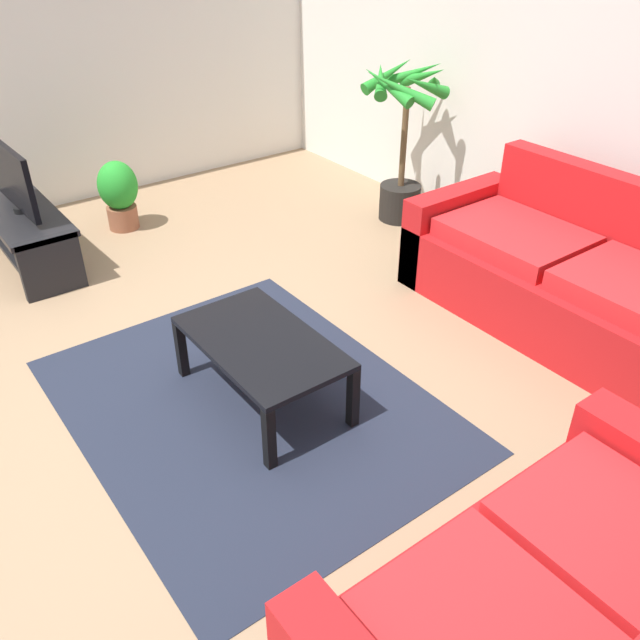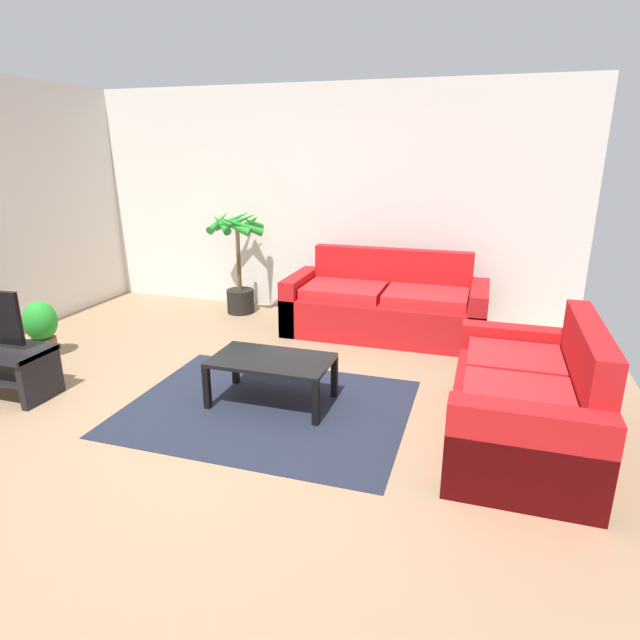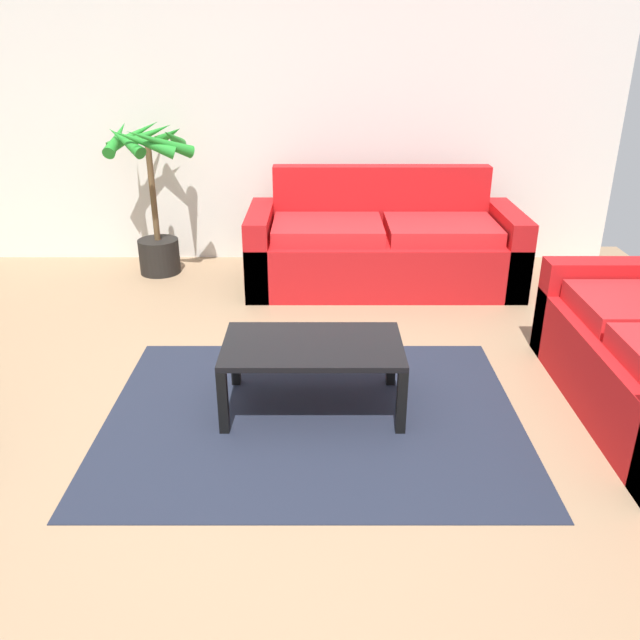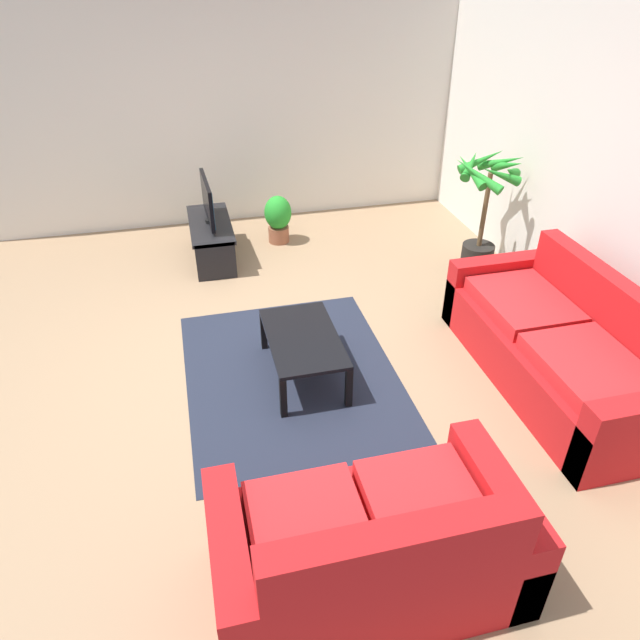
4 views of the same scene
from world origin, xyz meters
name	(u,v)px [view 2 (image 2 of 4)]	position (x,y,z in m)	size (l,w,h in m)	color
ground_plane	(211,414)	(0.00, 0.00, 0.00)	(6.60, 6.60, 0.00)	#937556
wall_back	(324,202)	(0.00, 3.00, 1.35)	(6.00, 0.06, 2.70)	silver
couch_main	(385,308)	(0.92, 2.28, 0.30)	(2.15, 0.90, 0.90)	red
couch_loveseat	(525,404)	(2.28, 0.28, 0.30)	(0.90, 1.64, 0.90)	red
coffee_table	(272,364)	(0.38, 0.34, 0.33)	(0.95, 0.55, 0.38)	black
area_rug	(268,407)	(0.38, 0.24, 0.00)	(2.20, 1.70, 0.01)	#1E2333
potted_palm	(238,261)	(-0.96, 2.54, 0.65)	(0.77, 0.79, 1.28)	black
potted_plant_small	(41,327)	(-2.17, 0.60, 0.31)	(0.31, 0.31, 0.56)	brown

